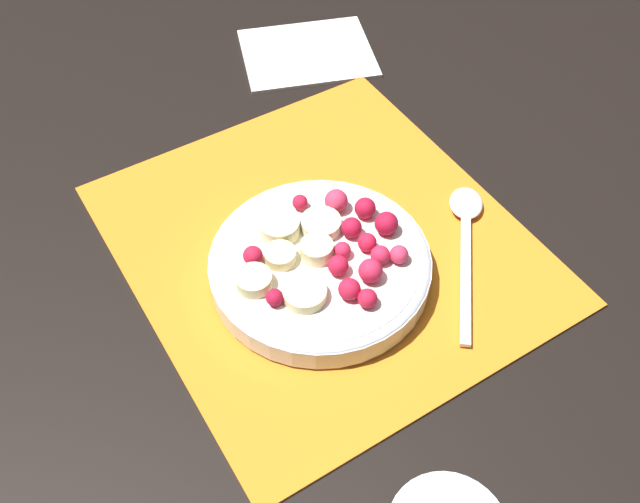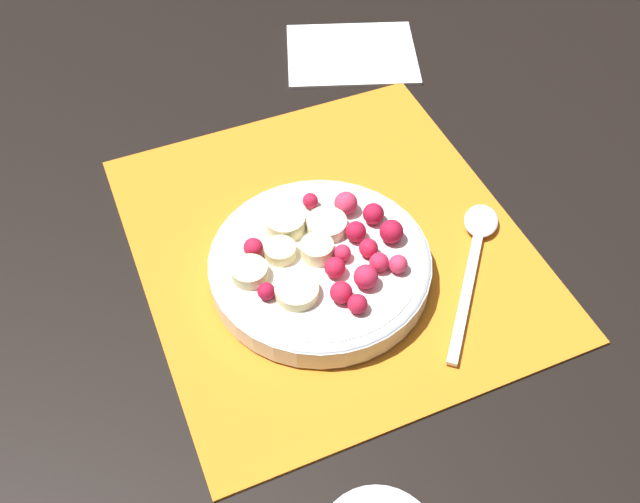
% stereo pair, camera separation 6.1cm
% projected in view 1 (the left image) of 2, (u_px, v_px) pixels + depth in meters
% --- Properties ---
extents(ground_plane, '(3.00, 3.00, 0.00)m').
position_uv_depth(ground_plane, '(323.00, 244.00, 0.66)').
color(ground_plane, black).
extents(placemat, '(0.38, 0.34, 0.01)m').
position_uv_depth(placemat, '(323.00, 242.00, 0.66)').
color(placemat, orange).
rests_on(placemat, ground_plane).
extents(fruit_bowl, '(0.19, 0.19, 0.05)m').
position_uv_depth(fruit_bowl, '(320.00, 262.00, 0.62)').
color(fruit_bowl, silver).
rests_on(fruit_bowl, placemat).
extents(spoon, '(0.15, 0.13, 0.01)m').
position_uv_depth(spoon, '(466.00, 226.00, 0.66)').
color(spoon, silver).
rests_on(spoon, placemat).
extents(napkin, '(0.17, 0.18, 0.01)m').
position_uv_depth(napkin, '(307.00, 52.00, 0.85)').
color(napkin, white).
rests_on(napkin, ground_plane).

